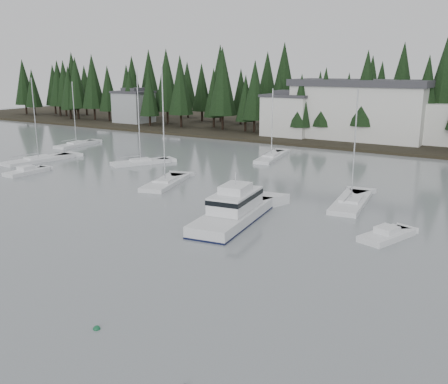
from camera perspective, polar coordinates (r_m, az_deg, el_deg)
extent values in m
cube|color=black|center=(111.02, 19.81, 6.23)|extent=(240.00, 54.00, 1.00)
cube|color=silver|center=(99.23, 7.37, 8.57)|extent=(9.00, 7.00, 7.50)
cube|color=#38383D|center=(98.93, 7.44, 10.87)|extent=(9.54, 7.42, 0.50)
cube|color=#38383D|center=(98.90, 7.45, 11.22)|extent=(4.95, 3.85, 0.80)
cube|color=#999EA0|center=(124.37, -10.28, 9.45)|extent=(8.00, 7.00, 7.00)
cube|color=#38383D|center=(124.13, -10.36, 11.18)|extent=(8.48, 7.42, 0.50)
cube|color=#38383D|center=(124.10, -10.37, 11.46)|extent=(4.40, 3.85, 0.80)
cube|color=silver|center=(97.27, 15.19, 8.83)|extent=(24.00, 10.00, 10.00)
cube|color=#38383D|center=(96.96, 15.39, 11.94)|extent=(25.00, 11.00, 1.20)
cube|color=silver|center=(96.55, 22.34, 7.33)|extent=(10.00, 8.00, 7.00)
cube|color=white|center=(45.45, 1.01, -3.20)|extent=(5.37, 12.39, 1.74)
cube|color=black|center=(45.49, 1.01, -3.36)|extent=(5.42, 12.46, 0.24)
cube|color=white|center=(45.50, 1.32, -0.97)|extent=(3.89, 6.60, 1.58)
cube|color=black|center=(45.41, 1.32, -0.50)|extent=(3.98, 6.67, 0.44)
cube|color=white|center=(45.22, 1.32, 0.43)|extent=(2.64, 3.40, 0.71)
cylinder|color=#A5A8AD|center=(45.02, 1.33, 1.51)|extent=(0.10, 0.10, 1.20)
cube|color=white|center=(60.04, -6.73, 0.82)|extent=(5.19, 9.36, 1.05)
cube|color=white|center=(59.90, -6.75, 1.42)|extent=(2.76, 3.47, 0.30)
cylinder|color=#A5A8AD|center=(58.79, -6.94, 7.85)|extent=(0.14, 0.14, 13.74)
cube|color=white|center=(73.34, -9.51, 3.16)|extent=(6.13, 8.60, 1.05)
cube|color=white|center=(73.22, -9.53, 3.66)|extent=(2.87, 3.34, 0.30)
cylinder|color=#A5A8AD|center=(72.36, -9.73, 8.55)|extent=(0.14, 0.14, 12.81)
cube|color=white|center=(79.32, -20.41, 3.29)|extent=(3.85, 10.88, 1.05)
cube|color=white|center=(79.21, -20.45, 3.74)|extent=(2.34, 3.79, 0.30)
cylinder|color=#A5A8AD|center=(78.46, -20.81, 7.84)|extent=(0.14, 0.14, 11.66)
cube|color=white|center=(92.91, -16.50, 5.07)|extent=(3.25, 9.10, 1.05)
cube|color=white|center=(92.82, -16.52, 5.46)|extent=(1.97, 3.18, 0.30)
cylinder|color=#A5A8AD|center=(92.23, -16.75, 8.67)|extent=(0.14, 0.14, 10.68)
cube|color=white|center=(77.09, 5.43, 3.82)|extent=(4.39, 11.09, 1.05)
cube|color=white|center=(76.98, 5.44, 4.30)|extent=(2.34, 3.93, 0.30)
cylinder|color=#A5A8AD|center=(76.30, 5.52, 7.92)|extent=(0.14, 0.14, 10.02)
cube|color=white|center=(52.69, 14.28, -1.42)|extent=(4.03, 9.90, 1.05)
cube|color=white|center=(52.52, 14.33, -0.74)|extent=(2.37, 3.50, 0.30)
cylinder|color=#A5A8AD|center=(51.44, 14.70, 5.14)|extent=(0.14, 0.14, 11.15)
cube|color=white|center=(70.74, -21.64, 2.01)|extent=(2.31, 5.83, 0.90)
cube|color=white|center=(70.60, -21.69, 2.56)|extent=(1.53, 1.88, 0.55)
cube|color=white|center=(43.22, 18.05, -5.01)|extent=(3.75, 5.66, 0.90)
cube|color=white|center=(43.00, 18.12, -4.13)|extent=(1.95, 2.06, 0.55)
sphere|color=#145933|center=(28.66, -14.35, -14.94)|extent=(0.40, 0.40, 0.40)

